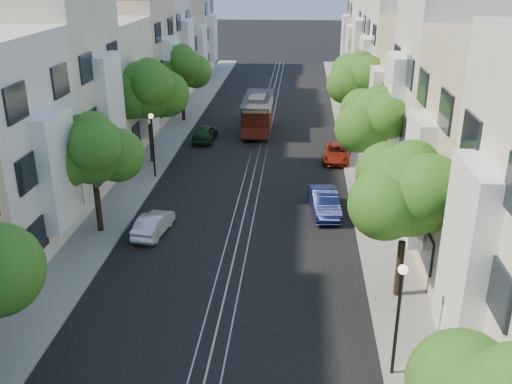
% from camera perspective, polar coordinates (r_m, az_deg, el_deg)
% --- Properties ---
extents(ground, '(200.00, 200.00, 0.00)m').
position_cam_1_polar(ground, '(42.11, 0.30, 4.06)').
color(ground, black).
rests_on(ground, ground).
extents(sidewalk_east, '(2.50, 80.00, 0.12)m').
position_cam_1_polar(sidewalk_east, '(42.21, 10.19, 3.83)').
color(sidewalk_east, gray).
rests_on(sidewalk_east, ground).
extents(sidewalk_west, '(2.50, 80.00, 0.12)m').
position_cam_1_polar(sidewalk_west, '(43.21, -9.36, 4.31)').
color(sidewalk_west, gray).
rests_on(sidewalk_west, ground).
extents(rail_left, '(0.06, 80.00, 0.02)m').
position_cam_1_polar(rail_left, '(42.15, -0.45, 4.09)').
color(rail_left, gray).
rests_on(rail_left, ground).
extents(rail_slot, '(0.06, 80.00, 0.02)m').
position_cam_1_polar(rail_slot, '(42.11, 0.30, 4.07)').
color(rail_slot, gray).
rests_on(rail_slot, ground).
extents(rail_right, '(0.06, 80.00, 0.02)m').
position_cam_1_polar(rail_right, '(42.07, 1.05, 4.05)').
color(rail_right, gray).
rests_on(rail_right, ground).
extents(lane_line, '(0.08, 80.00, 0.01)m').
position_cam_1_polar(lane_line, '(42.11, 0.30, 4.06)').
color(lane_line, tan).
rests_on(lane_line, ground).
extents(townhouses_east, '(7.75, 72.00, 12.00)m').
position_cam_1_polar(townhouses_east, '(41.58, 17.12, 10.24)').
color(townhouses_east, beige).
rests_on(townhouses_east, ground).
extents(townhouses_west, '(7.75, 72.00, 11.76)m').
position_cam_1_polar(townhouses_west, '(43.24, -15.87, 10.67)').
color(townhouses_west, silver).
rests_on(townhouses_west, ground).
extents(tree_e_b, '(4.93, 4.08, 6.68)m').
position_cam_1_polar(tree_e_b, '(22.92, 15.08, -0.05)').
color(tree_e_b, black).
rests_on(tree_e_b, ground).
extents(tree_e_c, '(4.84, 3.99, 6.52)m').
position_cam_1_polar(tree_e_c, '(33.29, 11.92, 6.90)').
color(tree_e_c, black).
rests_on(tree_e_c, ground).
extents(tree_e_d, '(5.01, 4.16, 6.85)m').
position_cam_1_polar(tree_e_d, '(43.89, 10.29, 11.02)').
color(tree_e_d, black).
rests_on(tree_e_d, ground).
extents(tree_w_b, '(4.72, 3.87, 6.27)m').
position_cam_1_polar(tree_w_b, '(29.11, -15.99, 3.90)').
color(tree_w_b, black).
rests_on(tree_w_b, ground).
extents(tree_w_c, '(5.13, 4.28, 7.09)m').
position_cam_1_polar(tree_w_c, '(39.07, -10.68, 9.94)').
color(tree_w_c, black).
rests_on(tree_w_c, ground).
extents(tree_w_d, '(4.84, 3.99, 6.52)m').
position_cam_1_polar(tree_w_d, '(49.67, -7.42, 12.15)').
color(tree_w_d, black).
rests_on(tree_w_d, ground).
extents(lamp_east, '(0.32, 0.32, 4.16)m').
position_cam_1_polar(lamp_east, '(19.23, 14.13, -10.83)').
color(lamp_east, black).
rests_on(lamp_east, ground).
extents(lamp_west, '(0.32, 0.32, 4.16)m').
position_cam_1_polar(lamp_west, '(36.61, -10.33, 5.55)').
color(lamp_west, black).
rests_on(lamp_west, ground).
extents(cable_car, '(2.28, 7.28, 2.80)m').
position_cam_1_polar(cable_car, '(46.99, 0.19, 8.09)').
color(cable_car, black).
rests_on(cable_car, ground).
extents(parked_car_e_mid, '(1.84, 4.19, 1.34)m').
position_cam_1_polar(parked_car_e_mid, '(31.76, 6.87, -1.03)').
color(parked_car_e_mid, '#0B1139').
rests_on(parked_car_e_mid, ground).
extents(parked_car_e_far, '(2.26, 4.15, 1.10)m').
position_cam_1_polar(parked_car_e_far, '(40.47, 8.09, 3.89)').
color(parked_car_e_far, maroon).
rests_on(parked_car_e_far, ground).
extents(parked_car_w_mid, '(1.60, 3.49, 1.11)m').
position_cam_1_polar(parked_car_w_mid, '(29.74, -10.21, -3.16)').
color(parked_car_w_mid, silver).
rests_on(parked_car_w_mid, ground).
extents(parked_car_w_far, '(1.68, 3.84, 1.29)m').
position_cam_1_polar(parked_car_w_far, '(44.68, -5.14, 5.91)').
color(parked_car_w_far, '#153618').
rests_on(parked_car_w_far, ground).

